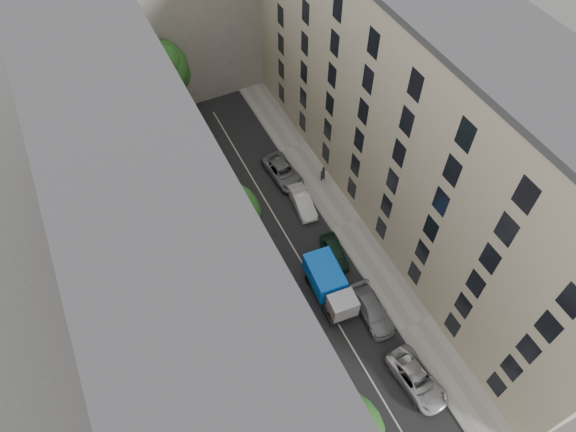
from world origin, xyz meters
TOP-DOWN VIEW (x-y plane):
  - ground at (0.00, 0.00)m, footprint 120.00×120.00m
  - road_surface at (0.00, 0.00)m, footprint 8.00×44.00m
  - sidewalk_left at (-5.50, 0.00)m, footprint 3.00×44.00m
  - sidewalk_right at (5.50, 0.00)m, footprint 3.00×44.00m
  - building_left at (-11.00, 0.00)m, footprint 8.00×44.00m
  - building_right at (11.00, 0.00)m, footprint 8.00×44.00m
  - tarp_truck at (0.60, -5.61)m, footprint 2.68×5.91m
  - car_left_1 at (-2.82, -11.94)m, footprint 1.97×4.56m
  - car_left_2 at (-2.80, -5.80)m, footprint 2.39×4.78m
  - car_left_3 at (-3.10, -2.20)m, footprint 2.83×5.38m
  - car_left_4 at (-3.60, 3.40)m, footprint 1.99×3.98m
  - car_left_5 at (-3.35, 11.00)m, footprint 1.69×4.28m
  - car_right_0 at (2.80, -15.00)m, footprint 2.84×5.43m
  - car_right_1 at (2.80, -8.80)m, footprint 2.23×5.01m
  - car_right_2 at (2.80, -2.60)m, footprint 2.26×4.25m
  - car_right_3 at (2.80, 3.60)m, footprint 1.96×4.49m
  - car_right_4 at (2.80, 7.80)m, footprint 2.77×5.40m
  - tree_mid at (-4.89, 1.07)m, footprint 5.26×4.99m
  - tree_far at (-4.50, 19.89)m, footprint 5.75×5.54m
  - lamp_post at (-5.77, -2.65)m, footprint 0.36×0.36m
  - pedestrian at (6.06, 5.69)m, footprint 0.72×0.57m

SIDE VIEW (x-z plane):
  - ground at x=0.00m, z-range 0.00..0.00m
  - road_surface at x=0.00m, z-range 0.00..0.02m
  - sidewalk_left at x=-5.50m, z-range 0.00..0.15m
  - sidewalk_right at x=5.50m, z-range 0.00..0.15m
  - car_left_2 at x=-2.80m, z-range 0.00..1.30m
  - car_left_4 at x=-3.60m, z-range 0.00..1.30m
  - car_right_2 at x=2.80m, z-range 0.00..1.38m
  - car_left_5 at x=-3.35m, z-range 0.00..1.39m
  - car_right_1 at x=2.80m, z-range 0.00..1.43m
  - car_right_3 at x=2.80m, z-range 0.00..1.44m
  - car_left_1 at x=-2.82m, z-range 0.00..1.46m
  - car_right_4 at x=2.80m, z-range 0.00..1.46m
  - car_right_0 at x=2.80m, z-range 0.00..1.46m
  - car_left_3 at x=-3.10m, z-range 0.00..1.49m
  - pedestrian at x=6.06m, z-range 0.15..1.89m
  - tarp_truck at x=0.60m, z-range 0.14..2.79m
  - lamp_post at x=-5.77m, z-range 0.91..8.00m
  - tree_mid at x=-4.89m, z-range 1.59..10.18m
  - tree_far at x=-4.50m, z-range 1.86..11.74m
  - building_left at x=-11.00m, z-range 0.00..20.00m
  - building_right at x=11.00m, z-range 0.00..20.00m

